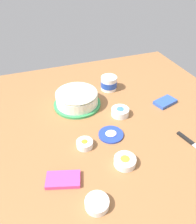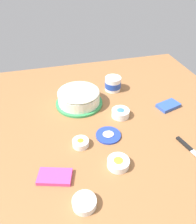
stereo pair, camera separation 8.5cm
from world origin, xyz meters
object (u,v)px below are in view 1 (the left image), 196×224
Objects in this scene: sprinkle_bowl_yellow at (125,161)px; sprinkle_bowl_blue at (120,111)px; sprinkle_bowl_orange at (85,144)px; candy_box_upper at (63,180)px; spreading_knife at (193,144)px; sprinkle_bowl_pink at (97,203)px; frosting_tub at (109,83)px; frosting_tub_lid at (111,134)px; frosted_cake at (77,98)px; candy_box_lower at (165,102)px.

sprinkle_bowl_yellow is 0.98× the size of sprinkle_bowl_blue.
sprinkle_bowl_orange is 0.21m from candy_box_upper.
sprinkle_bowl_pink is (0.54, 0.13, 0.01)m from spreading_knife.
frosting_tub is 0.44m from frosting_tub_lid.
sprinkle_bowl_blue is at bearing -122.95° from sprinkle_bowl_pink.
frosting_tub_lid is (0.15, 0.41, -0.04)m from frosting_tub.
sprinkle_bowl_blue is at bearing -54.88° from spreading_knife.
spreading_knife is 0.63m from candy_box_upper.
frosted_cake is 3.06× the size of sprinkle_bowl_pink.
sprinkle_bowl_yellow is 0.54m from candy_box_lower.
spreading_knife is 0.35m from candy_box_lower.
spreading_knife is 2.43× the size of sprinkle_bowl_yellow.
sprinkle_bowl_blue is at bearing -147.37° from sprinkle_bowl_orange.
sprinkle_bowl_yellow is at bearing 98.72° from frosted_cake.
candy_box_upper is at bearing -1.21° from spreading_knife.
sprinkle_bowl_orange is (0.15, 0.03, 0.01)m from frosting_tub_lid.
sprinkle_bowl_orange is (0.49, -0.17, 0.01)m from spreading_knife.
candy_box_upper is at bearing 9.11° from candy_box_lower.
frosted_cake is 3.53× the size of sprinkle_bowl_orange.
sprinkle_bowl_pink is (0.18, 0.14, -0.00)m from sprinkle_bowl_yellow.
frosted_cake reaches higher than frosting_tub.
sprinkle_bowl_orange is at bearing -114.99° from candy_box_upper.
sprinkle_bowl_blue is 0.51m from candy_box_upper.
sprinkle_bowl_yellow reaches higher than sprinkle_bowl_orange.
frosting_tub_lid is (-0.09, 0.31, -0.04)m from frosted_cake.
candy_box_lower is at bearing 161.94° from frosted_cake.
frosted_cake is 1.18× the size of spreading_knife.
frosted_cake is at bearing -81.28° from sprinkle_bowl_yellow.
sprinkle_bowl_blue reaches higher than sprinkle_bowl_pink.
candy_box_lower is at bearing -141.79° from sprinkle_bowl_yellow.
frosting_tub is at bearing -72.66° from spreading_knife.
frosted_cake is 2.21× the size of frosting_tub_lid.
spreading_knife is 0.36m from sprinkle_bowl_yellow.
sprinkle_bowl_blue is 0.75× the size of candy_box_lower.
sprinkle_bowl_yellow is 0.35m from sprinkle_bowl_blue.
candy_box_lower is at bearing -160.49° from frosting_tub_lid.
frosting_tub is 0.64m from spreading_knife.
sprinkle_bowl_blue reaches higher than spreading_knife.
sprinkle_bowl_yellow reaches higher than sprinkle_bowl_pink.
candy_box_upper is at bearing 68.28° from frosted_cake.
sprinkle_bowl_blue is at bearing -14.42° from candy_box_lower.
frosting_tub reaches higher than frosting_tub_lid.
sprinkle_bowl_orange is 0.58m from candy_box_lower.
frosting_tub_lid is 0.15m from sprinkle_bowl_orange.
frosting_tub is 0.82m from sprinkle_bowl_pink.
sprinkle_bowl_pink is (0.35, 0.74, -0.03)m from frosting_tub.
sprinkle_bowl_yellow is 1.23× the size of sprinkle_bowl_orange.
candy_box_upper is at bearing 53.64° from frosting_tub.
frosting_tub_lid is 0.18m from sprinkle_bowl_blue.
candy_box_upper is at bearing -1.06° from sprinkle_bowl_yellow.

